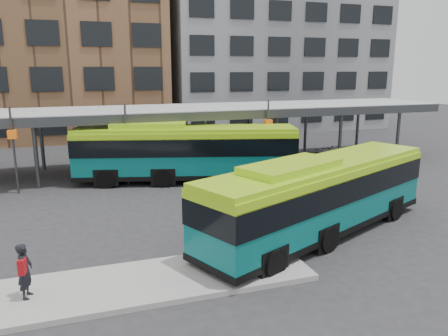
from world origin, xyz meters
TOP-DOWN VIEW (x-y plane):
  - ground at (0.00, 0.00)m, footprint 120.00×120.00m
  - boarding_island at (-5.50, -3.00)m, footprint 14.00×3.00m
  - canopy at (-0.06, 12.87)m, footprint 40.00×6.53m
  - building_brick at (-10.00, 32.00)m, footprint 26.00×14.00m
  - building_grey at (16.00, 32.00)m, footprint 24.00×14.00m
  - bus_front at (3.56, -1.00)m, footprint 12.25×7.34m
  - bus_rear at (0.41, 9.35)m, footprint 13.42×6.17m
  - pedestrian at (-7.41, -2.96)m, footprint 0.52×0.69m
  - bike_rack at (13.25, 11.95)m, footprint 6.71×1.67m

SIDE VIEW (x-z plane):
  - ground at x=0.00m, z-range 0.00..0.00m
  - boarding_island at x=-5.50m, z-range 0.00..0.18m
  - bike_rack at x=13.25m, z-range -0.05..0.99m
  - pedestrian at x=-7.41m, z-range 0.19..1.88m
  - bus_front at x=3.56m, z-range 0.07..3.45m
  - bus_rear at x=0.41m, z-range 0.07..3.70m
  - canopy at x=-0.06m, z-range 1.51..6.31m
  - building_grey at x=16.00m, z-range 0.00..20.00m
  - building_brick at x=-10.00m, z-range 0.00..22.00m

